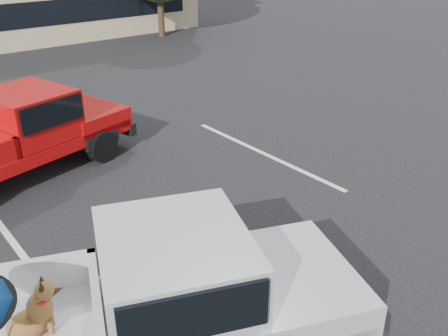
% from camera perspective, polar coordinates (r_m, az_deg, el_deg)
% --- Properties ---
extents(ground, '(90.00, 90.00, 0.00)m').
position_cam_1_polar(ground, '(9.06, -0.68, -7.23)').
color(ground, black).
rests_on(ground, ground).
extents(stripe_left, '(0.12, 5.00, 0.01)m').
position_cam_1_polar(stripe_left, '(9.53, -23.05, -7.71)').
color(stripe_left, silver).
rests_on(stripe_left, ground).
extents(stripe_right, '(0.12, 5.00, 0.01)m').
position_cam_1_polar(stripe_right, '(12.13, 4.60, 1.66)').
color(stripe_right, silver).
rests_on(stripe_right, ground).
extents(silver_pickup, '(6.01, 3.93, 2.06)m').
position_cam_1_polar(silver_pickup, '(6.01, -7.77, -14.69)').
color(silver_pickup, black).
rests_on(silver_pickup, ground).
extents(red_pickup, '(5.83, 3.24, 1.82)m').
position_cam_1_polar(red_pickup, '(11.66, -21.93, 4.10)').
color(red_pickup, black).
rests_on(red_pickup, ground).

